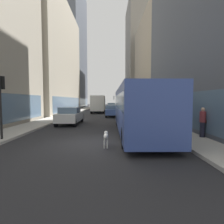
{
  "coord_description": "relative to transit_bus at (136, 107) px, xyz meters",
  "views": [
    {
      "loc": [
        1.01,
        -9.31,
        2.25
      ],
      "look_at": [
        1.12,
        3.62,
        1.4
      ],
      "focal_mm": 28.64,
      "sensor_mm": 36.0,
      "label": 1
    }
  ],
  "objects": [
    {
      "name": "ground_plane",
      "position": [
        -2.8,
        31.94,
        -1.78
      ],
      "size": [
        120.0,
        120.0,
        0.0
      ],
      "primitive_type": "plane",
      "color": "#232326"
    },
    {
      "name": "sidewalk_left",
      "position": [
        -8.5,
        31.94,
        -1.7
      ],
      "size": [
        2.4,
        110.0,
        0.15
      ],
      "primitive_type": "cube",
      "color": "#ADA89E",
      "rests_on": "ground"
    },
    {
      "name": "sidewalk_right",
      "position": [
        2.9,
        31.94,
        -1.7
      ],
      "size": [
        2.4,
        110.0,
        0.15
      ],
      "primitive_type": "cube",
      "color": "#ADA89E",
      "rests_on": "ground"
    },
    {
      "name": "building_left_mid",
      "position": [
        -14.7,
        21.36,
        8.15
      ],
      "size": [
        10.48,
        22.33,
        19.86
      ],
      "color": "#B2A893",
      "rests_on": "ground"
    },
    {
      "name": "building_left_far",
      "position": [
        -14.7,
        45.55,
        17.38
      ],
      "size": [
        8.21,
        22.06,
        38.34
      ],
      "color": "#4C515B",
      "rests_on": "ground"
    },
    {
      "name": "building_right_mid",
      "position": [
        9.1,
        25.35,
        8.0
      ],
      "size": [
        8.61,
        22.95,
        19.58
      ],
      "color": "#A0937F",
      "rests_on": "ground"
    },
    {
      "name": "building_right_far",
      "position": [
        9.1,
        48.01,
        15.1
      ],
      "size": [
        10.48,
        17.61,
        33.77
      ],
      "color": "gray",
      "rests_on": "ground"
    },
    {
      "name": "transit_bus",
      "position": [
        0.0,
        0.0,
        0.0
      ],
      "size": [
        2.78,
        11.53,
        3.05
      ],
      "color": "#33478C",
      "rests_on": "ground"
    },
    {
      "name": "car_white_van",
      "position": [
        -5.6,
        4.45,
        -0.95
      ],
      "size": [
        1.83,
        4.55,
        1.62
      ],
      "color": "silver",
      "rests_on": "ground"
    },
    {
      "name": "car_blue_hatchback",
      "position": [
        -1.6,
        12.15,
        -0.96
      ],
      "size": [
        1.73,
        4.06,
        1.62
      ],
      "color": "#4C6BB7",
      "rests_on": "ground"
    },
    {
      "name": "car_grey_wagon",
      "position": [
        -1.6,
        30.51,
        -0.95
      ],
      "size": [
        1.9,
        4.39,
        1.62
      ],
      "color": "slate",
      "rests_on": "ground"
    },
    {
      "name": "car_red_coupe",
      "position": [
        -4.0,
        32.51,
        -0.96
      ],
      "size": [
        1.71,
        4.1,
        1.62
      ],
      "color": "red",
      "rests_on": "ground"
    },
    {
      "name": "box_truck",
      "position": [
        -4.0,
        20.44,
        -0.11
      ],
      "size": [
        2.3,
        7.5,
        3.05
      ],
      "color": "#19519E",
      "rests_on": "ground"
    },
    {
      "name": "dalmatian_dog",
      "position": [
        -2.01,
        -3.86,
        -1.26
      ],
      "size": [
        0.22,
        0.96,
        0.72
      ],
      "color": "white",
      "rests_on": "ground"
    },
    {
      "name": "pedestrian_with_handbag",
      "position": [
        3.48,
        -2.29,
        -0.76
      ],
      "size": [
        0.45,
        0.34,
        1.69
      ],
      "color": "#1E1E2D",
      "rests_on": "sidewalk_right"
    },
    {
      "name": "pedestrian_in_coat",
      "position": [
        3.27,
        5.73,
        -0.77
      ],
      "size": [
        0.34,
        0.34,
        1.69
      ],
      "color": "#1E1E2D",
      "rests_on": "sidewalk_right"
    },
    {
      "name": "traffic_light_near",
      "position": [
        -7.7,
        -2.65,
        0.66
      ],
      "size": [
        0.24,
        0.41,
        3.4
      ],
      "color": "black",
      "rests_on": "sidewalk_left"
    }
  ]
}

